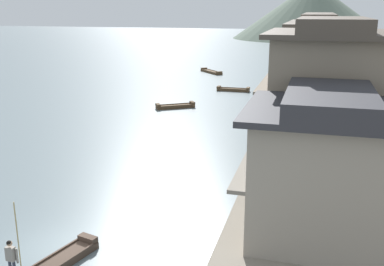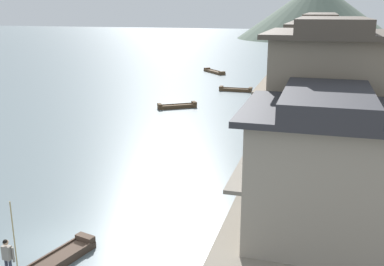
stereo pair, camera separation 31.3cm
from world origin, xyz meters
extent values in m
plane|color=slate|center=(0.00, 0.00, 0.00)|extent=(400.00, 400.00, 0.00)
cube|color=gray|center=(15.61, 30.00, 0.30)|extent=(18.00, 110.00, 0.59)
cube|color=#423328|center=(1.17, 0.47, 0.38)|extent=(0.91, 0.56, 0.24)
cube|color=#423328|center=(0.14, -1.78, 0.30)|extent=(1.25, 4.54, 0.08)
cube|color=gray|center=(0.23, -3.16, 1.59)|extent=(0.33, 0.22, 0.52)
cylinder|color=gray|center=(0.02, -3.09, 1.52)|extent=(0.08, 0.08, 0.56)
cylinder|color=gray|center=(0.44, -3.12, 1.52)|extent=(0.08, 0.08, 0.56)
sphere|color=tan|center=(0.23, -3.16, 1.99)|extent=(0.20, 0.20, 0.20)
sphere|color=black|center=(0.23, -3.17, 2.01)|extent=(0.18, 0.18, 0.18)
cylinder|color=tan|center=(0.53, -3.09, 2.04)|extent=(0.04, 0.04, 3.00)
cube|color=brown|center=(-5.70, 53.14, 0.14)|extent=(4.26, 4.60, 0.27)
cube|color=brown|center=(-4.08, 51.32, 0.40)|extent=(0.98, 0.93, 0.25)
cube|color=brown|center=(-7.32, 54.96, 0.40)|extent=(0.98, 0.93, 0.25)
cube|color=brown|center=(-5.32, 53.48, 0.31)|extent=(3.16, 3.55, 0.08)
cube|color=brown|center=(-6.08, 52.80, 0.31)|extent=(3.16, 3.55, 0.08)
cube|color=#423328|center=(5.00, 48.26, 0.12)|extent=(2.08, 5.32, 0.24)
cube|color=#423328|center=(5.54, 50.67, 0.34)|extent=(0.91, 0.54, 0.21)
cube|color=#423328|center=(4.45, 45.85, 0.34)|extent=(0.91, 0.54, 0.21)
cube|color=#423328|center=(4.58, 48.36, 0.28)|extent=(1.12, 4.64, 0.08)
cube|color=#423328|center=(5.42, 48.17, 0.28)|extent=(1.12, 4.64, 0.08)
cube|color=brown|center=(0.43, 38.58, 0.14)|extent=(3.92, 1.07, 0.28)
cube|color=brown|center=(-1.38, 38.60, 0.40)|extent=(0.37, 0.92, 0.25)
cube|color=brown|center=(2.23, 38.55, 0.40)|extent=(0.37, 0.92, 0.25)
cube|color=brown|center=(0.42, 38.11, 0.32)|extent=(3.41, 0.13, 0.08)
cube|color=brown|center=(0.43, 39.04, 0.32)|extent=(3.41, 0.13, 0.08)
cube|color=brown|center=(-3.47, 27.56, 0.14)|extent=(3.77, 2.95, 0.29)
cube|color=brown|center=(-4.97, 26.56, 0.42)|extent=(0.77, 0.91, 0.26)
cube|color=brown|center=(-1.97, 28.56, 0.42)|extent=(0.77, 0.91, 0.26)
cube|color=brown|center=(-3.23, 27.20, 0.33)|extent=(2.88, 1.96, 0.08)
cube|color=brown|center=(-3.71, 27.92, 0.33)|extent=(2.88, 1.96, 0.08)
cube|color=gray|center=(10.63, 3.18, 3.19)|extent=(5.64, 5.42, 5.20)
cube|color=gray|center=(7.46, 3.18, 3.19)|extent=(0.70, 5.42, 0.16)
cube|color=#2D2D33|center=(10.63, 3.18, 5.91)|extent=(6.54, 6.32, 0.24)
cube|color=#2D2D33|center=(10.63, 3.18, 6.38)|extent=(3.38, 6.32, 0.70)
cube|color=gray|center=(10.68, 10.03, 4.49)|extent=(5.75, 6.64, 7.80)
cube|color=#6E6151|center=(7.46, 10.03, 3.19)|extent=(0.70, 6.64, 0.16)
cube|color=#6E6151|center=(7.46, 10.03, 5.79)|extent=(0.70, 6.64, 0.16)
cube|color=#4C4238|center=(10.68, 10.03, 8.51)|extent=(6.65, 7.54, 0.24)
cube|color=#4C4238|center=(10.68, 10.03, 8.98)|extent=(3.45, 7.54, 0.70)
cube|color=#7F705B|center=(10.21, 16.88, 3.19)|extent=(4.80, 5.10, 5.20)
cube|color=brown|center=(7.46, 16.88, 3.19)|extent=(0.70, 5.10, 0.16)
cube|color=#4C4238|center=(10.21, 16.88, 5.91)|extent=(5.70, 6.00, 0.24)
cube|color=#4C4238|center=(10.21, 16.88, 6.38)|extent=(2.88, 6.00, 0.70)
cube|color=gray|center=(9.92, 22.47, 4.49)|extent=(4.23, 5.12, 7.80)
cube|color=gray|center=(7.46, 22.47, 3.19)|extent=(0.70, 5.12, 0.16)
cube|color=gray|center=(7.46, 22.47, 5.79)|extent=(0.70, 5.12, 0.16)
cube|color=#4C4238|center=(9.92, 22.47, 8.51)|extent=(5.13, 6.02, 0.24)
cube|color=#4C4238|center=(9.92, 22.47, 8.98)|extent=(2.54, 6.02, 0.70)
cube|color=brown|center=(9.92, 29.42, 4.49)|extent=(4.22, 7.39, 7.80)
cube|color=#4D4135|center=(7.46, 29.42, 3.19)|extent=(0.70, 7.39, 0.16)
cube|color=#4D4135|center=(7.46, 29.42, 5.79)|extent=(0.70, 7.39, 0.16)
cube|color=#4C4238|center=(9.92, 29.42, 8.51)|extent=(5.12, 8.29, 0.24)
cube|color=#4C4238|center=(9.92, 29.42, 8.98)|extent=(2.53, 8.29, 0.70)
cylinder|color=#473828|center=(6.96, 7.88, 1.00)|extent=(0.20, 0.20, 0.82)
cylinder|color=#473828|center=(6.96, 14.89, 1.03)|extent=(0.20, 0.20, 0.87)
cone|color=#5B6B5B|center=(7.24, 139.23, 8.83)|extent=(50.11, 50.11, 17.67)
camera|label=1|loc=(10.01, -14.89, 9.85)|focal=42.14mm
camera|label=2|loc=(10.32, -14.81, 9.85)|focal=42.14mm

